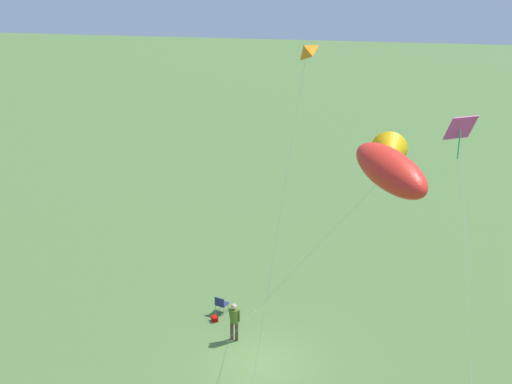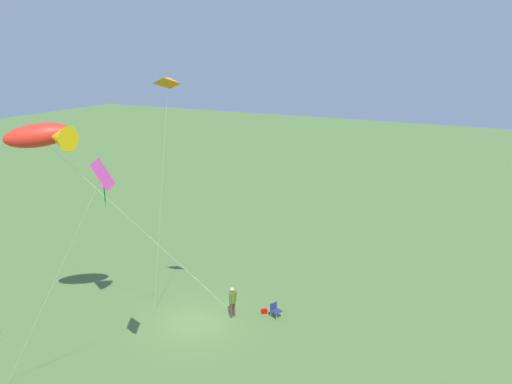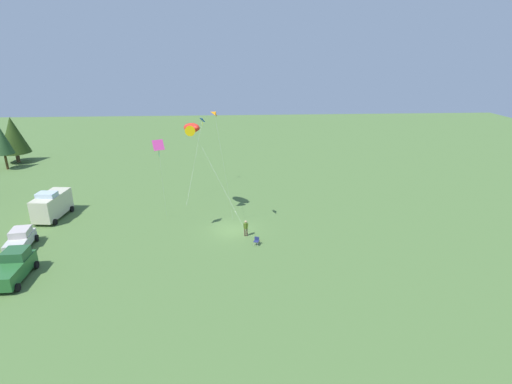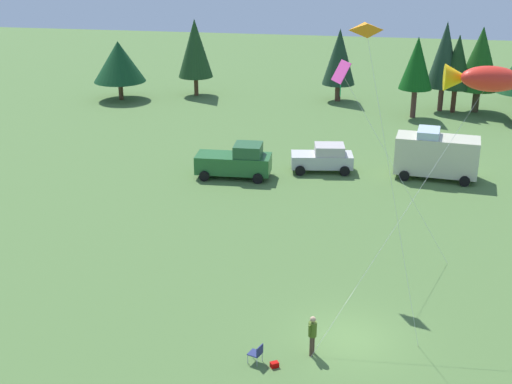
{
  "view_description": "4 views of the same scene",
  "coord_description": "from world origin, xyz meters",
  "px_view_note": "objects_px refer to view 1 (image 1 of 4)",
  "views": [
    {
      "loc": [
        24.05,
        3.36,
        16.85
      ],
      "look_at": [
        -3.0,
        -0.69,
        6.22
      ],
      "focal_mm": 50.0,
      "sensor_mm": 36.0,
      "label": 1
    },
    {
      "loc": [
        -13.53,
        19.45,
        14.01
      ],
      "look_at": [
        -2.91,
        -1.42,
        7.22
      ],
      "focal_mm": 35.0,
      "sensor_mm": 36.0,
      "label": 2
    },
    {
      "loc": [
        -39.38,
        -0.07,
        18.52
      ],
      "look_at": [
        -1.63,
        -2.46,
        4.93
      ],
      "focal_mm": 28.0,
      "sensor_mm": 36.0,
      "label": 3
    },
    {
      "loc": [
        0.39,
        -25.86,
        16.56
      ],
      "look_at": [
        -3.97,
        -0.28,
        6.44
      ],
      "focal_mm": 50.0,
      "sensor_mm": 36.0,
      "label": 4
    }
  ],
  "objects_px": {
    "person_kite_flyer": "(234,319)",
    "kite_large_fish": "(390,166)",
    "backpack_on_grass": "(215,319)",
    "kite_delta_orange": "(303,52)",
    "kite_diamond_rainbow": "(461,136)",
    "folding_chair": "(221,303)"
  },
  "relations": [
    {
      "from": "person_kite_flyer",
      "to": "folding_chair",
      "type": "relative_size",
      "value": 2.12
    },
    {
      "from": "folding_chair",
      "to": "kite_delta_orange",
      "type": "relative_size",
      "value": 0.06
    },
    {
      "from": "backpack_on_grass",
      "to": "kite_delta_orange",
      "type": "relative_size",
      "value": 0.02
    },
    {
      "from": "folding_chair",
      "to": "person_kite_flyer",
      "type": "bearing_deg",
      "value": -134.26
    },
    {
      "from": "folding_chair",
      "to": "kite_diamond_rainbow",
      "type": "bearing_deg",
      "value": -84.51
    },
    {
      "from": "backpack_on_grass",
      "to": "kite_diamond_rainbow",
      "type": "relative_size",
      "value": 0.03
    },
    {
      "from": "folding_chair",
      "to": "kite_delta_orange",
      "type": "distance_m",
      "value": 13.12
    },
    {
      "from": "kite_large_fish",
      "to": "kite_diamond_rainbow",
      "type": "bearing_deg",
      "value": 155.32
    },
    {
      "from": "folding_chair",
      "to": "backpack_on_grass",
      "type": "xyz_separation_m",
      "value": [
        0.72,
        -0.15,
        -0.38
      ]
    },
    {
      "from": "kite_diamond_rainbow",
      "to": "kite_delta_orange",
      "type": "height_order",
      "value": "kite_delta_orange"
    },
    {
      "from": "person_kite_flyer",
      "to": "kite_diamond_rainbow",
      "type": "xyz_separation_m",
      "value": [
        0.41,
        8.37,
        8.53
      ]
    },
    {
      "from": "person_kite_flyer",
      "to": "folding_chair",
      "type": "distance_m",
      "value": 2.36
    },
    {
      "from": "backpack_on_grass",
      "to": "kite_large_fish",
      "type": "xyz_separation_m",
      "value": [
        7.59,
        6.83,
        10.16
      ]
    },
    {
      "from": "person_kite_flyer",
      "to": "kite_large_fish",
      "type": "bearing_deg",
      "value": -124.6
    },
    {
      "from": "backpack_on_grass",
      "to": "kite_diamond_rainbow",
      "type": "xyz_separation_m",
      "value": [
        1.77,
        9.5,
        9.44
      ]
    },
    {
      "from": "person_kite_flyer",
      "to": "kite_delta_orange",
      "type": "xyz_separation_m",
      "value": [
        1.47,
        2.76,
        11.53
      ]
    },
    {
      "from": "backpack_on_grass",
      "to": "person_kite_flyer",
      "type": "bearing_deg",
      "value": 39.85
    },
    {
      "from": "backpack_on_grass",
      "to": "kite_delta_orange",
      "type": "bearing_deg",
      "value": 54.02
    },
    {
      "from": "backpack_on_grass",
      "to": "kite_diamond_rainbow",
      "type": "distance_m",
      "value": 13.51
    },
    {
      "from": "person_kite_flyer",
      "to": "folding_chair",
      "type": "bearing_deg",
      "value": 38.35
    },
    {
      "from": "backpack_on_grass",
      "to": "kite_delta_orange",
      "type": "distance_m",
      "value": 13.34
    },
    {
      "from": "person_kite_flyer",
      "to": "kite_large_fish",
      "type": "relative_size",
      "value": 0.16
    }
  ]
}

